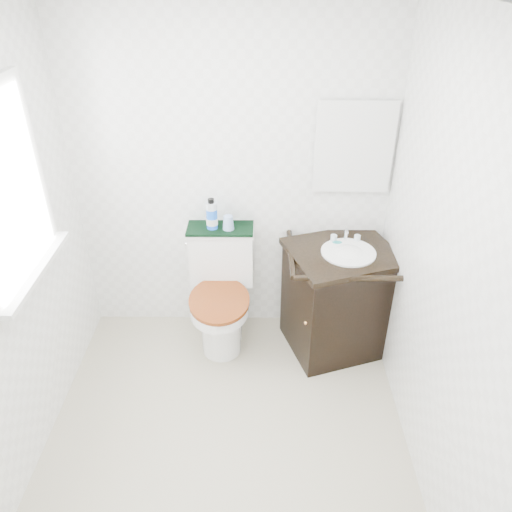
{
  "coord_description": "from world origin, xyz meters",
  "views": [
    {
      "loc": [
        0.2,
        -1.99,
        2.57
      ],
      "look_at": [
        0.17,
        0.75,
        0.87
      ],
      "focal_mm": 35.0,
      "sensor_mm": 36.0,
      "label": 1
    }
  ],
  "objects_px": {
    "trash_bin": "(228,312)",
    "mouthwash_bottle": "(212,215)",
    "cup": "(228,223)",
    "vanity": "(339,297)",
    "toilet": "(222,297)"
  },
  "relations": [
    {
      "from": "trash_bin",
      "to": "mouthwash_bottle",
      "type": "bearing_deg",
      "value": -167.27
    },
    {
      "from": "trash_bin",
      "to": "mouthwash_bottle",
      "type": "height_order",
      "value": "mouthwash_bottle"
    },
    {
      "from": "trash_bin",
      "to": "cup",
      "type": "distance_m",
      "value": 0.81
    },
    {
      "from": "mouthwash_bottle",
      "to": "vanity",
      "type": "bearing_deg",
      "value": -11.12
    },
    {
      "from": "vanity",
      "to": "cup",
      "type": "xyz_separation_m",
      "value": [
        -0.79,
        0.16,
        0.51
      ]
    },
    {
      "from": "mouthwash_bottle",
      "to": "trash_bin",
      "type": "bearing_deg",
      "value": 12.73
    },
    {
      "from": "toilet",
      "to": "vanity",
      "type": "relative_size",
      "value": 0.95
    },
    {
      "from": "mouthwash_bottle",
      "to": "cup",
      "type": "height_order",
      "value": "mouthwash_bottle"
    },
    {
      "from": "vanity",
      "to": "mouthwash_bottle",
      "type": "height_order",
      "value": "mouthwash_bottle"
    },
    {
      "from": "vanity",
      "to": "cup",
      "type": "bearing_deg",
      "value": 168.28
    },
    {
      "from": "vanity",
      "to": "cup",
      "type": "distance_m",
      "value": 0.95
    },
    {
      "from": "toilet",
      "to": "cup",
      "type": "relative_size",
      "value": 8.78
    },
    {
      "from": "toilet",
      "to": "mouthwash_bottle",
      "type": "distance_m",
      "value": 0.63
    },
    {
      "from": "toilet",
      "to": "cup",
      "type": "xyz_separation_m",
      "value": [
        0.06,
        0.1,
        0.56
      ]
    },
    {
      "from": "toilet",
      "to": "mouthwash_bottle",
      "type": "xyz_separation_m",
      "value": [
        -0.05,
        0.12,
        0.62
      ]
    }
  ]
}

